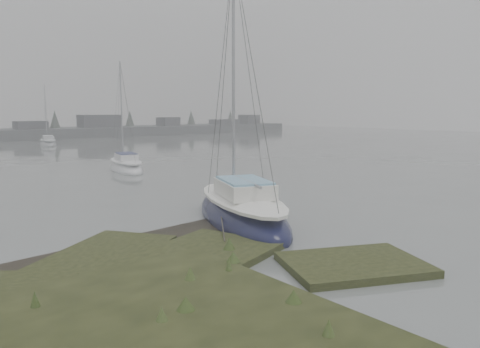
% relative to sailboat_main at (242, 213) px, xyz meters
% --- Properties ---
extents(ground, '(160.00, 160.00, 0.00)m').
position_rel_sailboat_main_xyz_m(ground, '(-1.49, 24.79, -0.32)').
color(ground, slate).
rests_on(ground, ground).
extents(far_shoreline, '(60.00, 8.00, 4.15)m').
position_rel_sailboat_main_xyz_m(far_shoreline, '(25.35, 56.69, 0.53)').
color(far_shoreline, '#4C4F51').
rests_on(far_shoreline, ground).
extents(sailboat_main, '(4.95, 7.73, 10.38)m').
position_rel_sailboat_main_xyz_m(sailboat_main, '(0.00, 0.00, 0.00)').
color(sailboat_main, black).
rests_on(sailboat_main, ground).
extents(sailboat_white, '(3.01, 5.81, 7.83)m').
position_rel_sailboat_main_xyz_m(sailboat_white, '(3.31, 16.07, -0.08)').
color(sailboat_white, white).
rests_on(sailboat_white, ground).
extents(sailboat_far_b, '(2.77, 5.52, 7.44)m').
position_rel_sailboat_main_xyz_m(sailboat_far_b, '(6.59, 42.53, -0.09)').
color(sailboat_far_b, '#9EA1A7').
rests_on(sailboat_far_b, ground).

